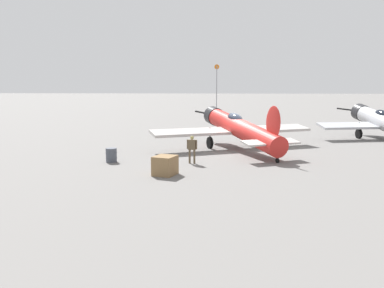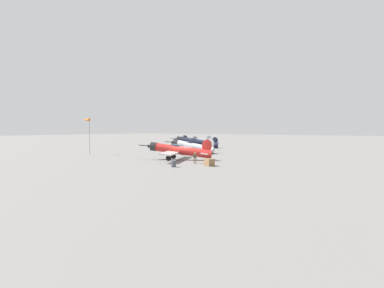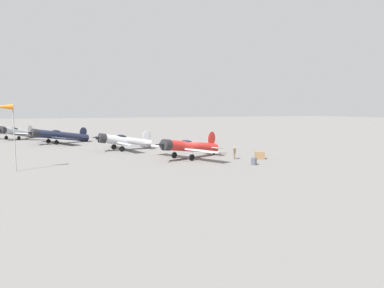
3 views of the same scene
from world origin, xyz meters
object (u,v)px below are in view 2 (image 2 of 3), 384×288
at_px(airplane_mid_apron, 192,146).
at_px(airplane_far_line, 196,142).
at_px(fuel_drum, 173,164).
at_px(windsock_mast, 86,122).
at_px(airplane_foreground, 178,150).
at_px(airplane_outer_stand, 196,140).
at_px(equipment_crate, 209,162).
at_px(ground_crew_mechanic, 195,157).

relative_size(airplane_mid_apron, airplane_far_line, 0.87).
distance_m(fuel_drum, windsock_mast, 26.33).
relative_size(airplane_foreground, windsock_mast, 1.66).
bearing_deg(airplane_outer_stand, airplane_mid_apron, 70.51).
height_order(airplane_foreground, equipment_crate, airplane_foreground).
height_order(airplane_far_line, fuel_drum, airplane_far_line).
bearing_deg(airplane_foreground, windsock_mast, -19.79).
xyz_separation_m(ground_crew_mechanic, windsock_mast, (-0.79, -25.18, 5.16)).
height_order(airplane_foreground, airplane_far_line, airplane_foreground).
xyz_separation_m(airplane_outer_stand, equipment_crate, (41.70, 31.14, -1.00)).
relative_size(ground_crew_mechanic, equipment_crate, 1.17).
distance_m(airplane_far_line, airplane_outer_stand, 14.24).
height_order(airplane_far_line, ground_crew_mechanic, airplane_far_line).
relative_size(ground_crew_mechanic, fuel_drum, 1.95).
bearing_deg(airplane_outer_stand, equipment_crate, 73.93).
distance_m(airplane_mid_apron, airplane_far_line, 16.92).
bearing_deg(ground_crew_mechanic, airplane_outer_stand, -40.57).
distance_m(ground_crew_mechanic, fuel_drum, 4.64).
bearing_deg(fuel_drum, ground_crew_mechanic, 179.33).
xyz_separation_m(airplane_mid_apron, airplane_far_line, (-14.30, -9.05, 0.05)).
height_order(airplane_mid_apron, equipment_crate, airplane_mid_apron).
relative_size(airplane_far_line, airplane_outer_stand, 1.02).
distance_m(airplane_outer_stand, ground_crew_mechanic, 49.43).
relative_size(airplane_mid_apron, airplane_outer_stand, 0.89).
height_order(airplane_far_line, equipment_crate, airplane_far_line).
bearing_deg(airplane_mid_apron, equipment_crate, 118.70).
relative_size(equipment_crate, windsock_mast, 0.20).
distance_m(ground_crew_mechanic, equipment_crate, 3.21).
bearing_deg(windsock_mast, ground_crew_mechanic, 88.21).
distance_m(airplane_outer_stand, windsock_mast, 40.21).
relative_size(airplane_outer_stand, fuel_drum, 14.62).
bearing_deg(airplane_far_line, ground_crew_mechanic, 99.69).
height_order(airplane_mid_apron, windsock_mast, windsock_mast).
height_order(airplane_foreground, airplane_mid_apron, airplane_foreground).
relative_size(airplane_outer_stand, windsock_mast, 1.74).
distance_m(airplane_mid_apron, airplane_outer_stand, 31.16).
distance_m(equipment_crate, windsock_mast, 28.78).
bearing_deg(windsock_mast, equipment_crate, 86.22).
bearing_deg(fuel_drum, windsock_mast, -102.12).
relative_size(ground_crew_mechanic, windsock_mast, 0.23).
bearing_deg(airplane_outer_stand, airplane_foreground, 68.58).
bearing_deg(airplane_foreground, fuel_drum, 98.94).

